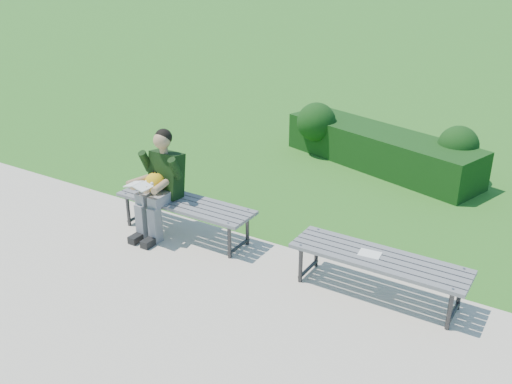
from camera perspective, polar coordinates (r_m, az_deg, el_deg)
ground at (r=7.03m, az=0.31°, el=-4.85°), size 80.00×80.00×0.00m
walkway at (r=5.83m, az=-8.92°, el=-11.68°), size 30.00×3.50×0.02m
hedge at (r=9.45m, az=12.16°, el=4.62°), size 3.47×1.82×0.90m
bench_left at (r=7.00m, az=-7.10°, el=-1.37°), size 1.80×0.50×0.46m
bench_right at (r=5.90m, az=12.17°, el=-6.81°), size 1.80×0.50×0.46m
seated_boy at (r=7.00m, az=-9.63°, el=1.13°), size 0.56×0.76×1.31m
paper_sheet at (r=5.90m, az=11.31°, el=-6.09°), size 0.24×0.18×0.01m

